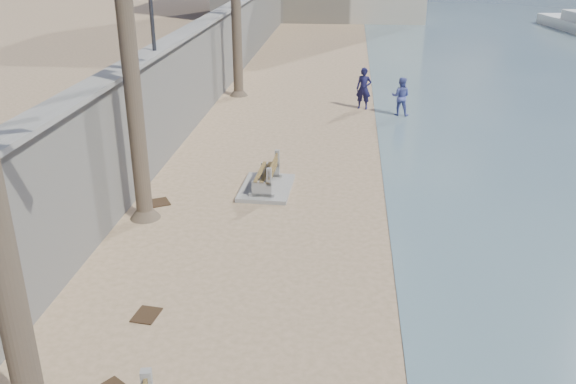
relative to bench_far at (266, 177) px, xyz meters
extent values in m
cube|color=gray|center=(-3.77, 10.06, 1.37)|extent=(0.45, 70.00, 3.50)
cube|color=gray|center=(-3.77, 10.06, 3.17)|extent=(0.80, 70.00, 0.12)
cube|color=gray|center=(0.00, 0.00, -0.33)|extent=(1.50, 2.15, 0.11)
cylinder|color=brown|center=(-2.92, -2.21, 3.71)|extent=(0.42, 0.42, 8.18)
cylinder|color=brown|center=(-2.76, 11.11, 3.74)|extent=(0.44, 0.44, 8.24)
imported|color=#151438|center=(2.93, 9.34, 0.62)|extent=(0.80, 0.62, 2.00)
imported|color=#4D55A0|center=(4.43, 8.47, 0.48)|extent=(0.94, 0.78, 1.74)
cube|color=#382616|center=(-2.93, -1.29, -0.37)|extent=(0.91, 0.86, 0.03)
cube|color=#382616|center=(-1.50, -6.58, -0.37)|extent=(0.52, 0.62, 0.03)
camera|label=1|loc=(2.25, -16.28, 6.48)|focal=38.00mm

